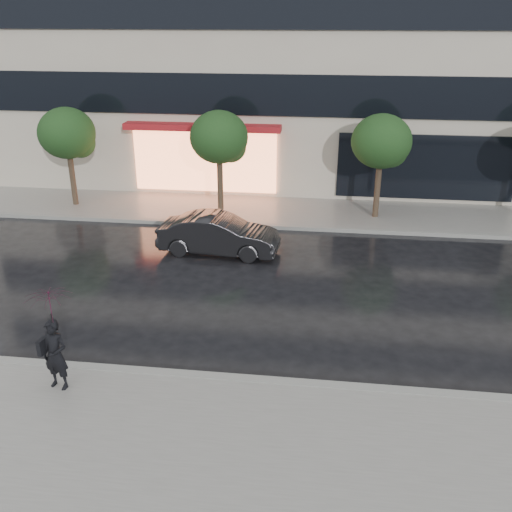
# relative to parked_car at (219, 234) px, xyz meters

# --- Properties ---
(ground) EXTENTS (120.00, 120.00, 0.00)m
(ground) POSITION_rel_parked_car_xyz_m (2.32, -6.00, -0.65)
(ground) COLOR black
(ground) RESTS_ON ground
(sidewalk_near) EXTENTS (60.00, 4.50, 0.12)m
(sidewalk_near) POSITION_rel_parked_car_xyz_m (2.32, -9.25, -0.59)
(sidewalk_near) COLOR slate
(sidewalk_near) RESTS_ON ground
(sidewalk_far) EXTENTS (60.00, 3.50, 0.12)m
(sidewalk_far) POSITION_rel_parked_car_xyz_m (2.32, 4.25, -0.59)
(sidewalk_far) COLOR slate
(sidewalk_far) RESTS_ON ground
(curb_near) EXTENTS (60.00, 0.25, 0.14)m
(curb_near) POSITION_rel_parked_car_xyz_m (2.32, -7.00, -0.58)
(curb_near) COLOR gray
(curb_near) RESTS_ON ground
(curb_far) EXTENTS (60.00, 0.25, 0.14)m
(curb_far) POSITION_rel_parked_car_xyz_m (2.32, 2.50, -0.58)
(curb_far) COLOR gray
(curb_far) RESTS_ON ground
(tree_far_west) EXTENTS (2.20, 2.20, 3.99)m
(tree_far_west) POSITION_rel_parked_car_xyz_m (-6.62, 4.03, 2.28)
(tree_far_west) COLOR #33261C
(tree_far_west) RESTS_ON ground
(tree_mid_west) EXTENTS (2.20, 2.20, 3.99)m
(tree_mid_west) POSITION_rel_parked_car_xyz_m (-0.62, 4.03, 2.28)
(tree_mid_west) COLOR #33261C
(tree_mid_west) RESTS_ON ground
(tree_mid_east) EXTENTS (2.20, 2.20, 3.99)m
(tree_mid_east) POSITION_rel_parked_car_xyz_m (5.38, 4.03, 2.28)
(tree_mid_east) COLOR #33261C
(tree_mid_east) RESTS_ON ground
(parked_car) EXTENTS (4.01, 1.65, 1.29)m
(parked_car) POSITION_rel_parked_car_xyz_m (0.00, 0.00, 0.00)
(parked_car) COLOR black
(parked_car) RESTS_ON ground
(pedestrian_with_umbrella) EXTENTS (1.10, 1.11, 2.26)m
(pedestrian_with_umbrella) POSITION_rel_parked_car_xyz_m (-1.88, -7.77, 0.97)
(pedestrian_with_umbrella) COLOR black
(pedestrian_with_umbrella) RESTS_ON sidewalk_near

